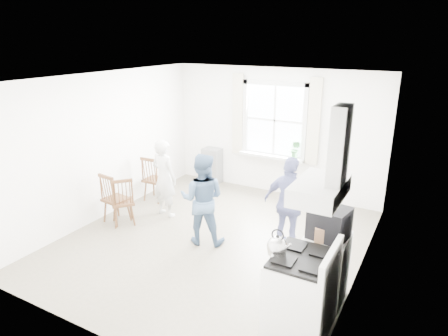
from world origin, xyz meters
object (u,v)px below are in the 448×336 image
(low_cabinet, at_px, (325,268))
(person_mid, at_px, (202,199))
(person_right, at_px, (290,204))
(person_left, at_px, (164,178))
(stereo_stack, at_px, (329,223))
(windsor_chair_c, at_px, (123,197))
(windsor_chair_b, at_px, (111,194))
(gas_stove, at_px, (301,295))
(windsor_chair_a, at_px, (152,175))

(low_cabinet, relative_size, person_mid, 0.61)
(person_right, bearing_deg, person_left, 5.71)
(stereo_stack, bearing_deg, windsor_chair_c, 173.67)
(stereo_stack, bearing_deg, windsor_chair_b, 174.50)
(gas_stove, bearing_deg, windsor_chair_b, 164.83)
(low_cabinet, relative_size, windsor_chair_c, 1.01)
(stereo_stack, xyz_separation_m, windsor_chair_a, (-3.89, 1.51, -0.52))
(person_left, height_order, person_mid, person_mid)
(gas_stove, xyz_separation_m, windsor_chair_c, (-3.55, 1.06, 0.06))
(person_left, bearing_deg, low_cabinet, 168.99)
(windsor_chair_b, bearing_deg, person_left, 50.54)
(windsor_chair_a, xyz_separation_m, person_left, (0.62, -0.39, 0.16))
(windsor_chair_b, relative_size, person_mid, 0.63)
(stereo_stack, distance_m, person_mid, 2.24)
(gas_stove, height_order, windsor_chair_c, gas_stove)
(windsor_chair_b, height_order, person_right, person_right)
(low_cabinet, bearing_deg, windsor_chair_c, 174.33)
(windsor_chair_c, bearing_deg, person_mid, 6.94)
(low_cabinet, relative_size, windsor_chair_a, 0.96)
(person_left, bearing_deg, windsor_chair_c, 70.11)
(gas_stove, xyz_separation_m, person_mid, (-2.05, 1.24, 0.26))
(windsor_chair_b, relative_size, windsor_chair_c, 1.05)
(low_cabinet, bearing_deg, windsor_chair_a, 159.32)
(windsor_chair_c, bearing_deg, person_right, 13.15)
(gas_stove, bearing_deg, person_right, 114.18)
(windsor_chair_a, distance_m, person_left, 0.75)
(gas_stove, xyz_separation_m, stereo_stack, (0.09, 0.66, 0.61))
(stereo_stack, height_order, windsor_chair_c, stereo_stack)
(gas_stove, bearing_deg, windsor_chair_c, 163.39)
(low_cabinet, xyz_separation_m, person_mid, (-2.12, 0.54, 0.29))
(stereo_stack, bearing_deg, person_mid, 164.61)
(stereo_stack, xyz_separation_m, windsor_chair_b, (-3.88, 0.37, -0.52))
(windsor_chair_a, xyz_separation_m, person_right, (3.04, -0.45, 0.17))
(gas_stove, bearing_deg, person_left, 150.96)
(windsor_chair_c, bearing_deg, low_cabinet, -5.67)
(windsor_chair_a, relative_size, windsor_chair_b, 1.00)
(gas_stove, distance_m, person_right, 1.89)
(person_left, bearing_deg, windsor_chair_b, 57.72)
(gas_stove, relative_size, windsor_chair_a, 1.20)
(person_mid, bearing_deg, windsor_chair_c, -11.88)
(person_mid, bearing_deg, stereo_stack, 145.80)
(windsor_chair_b, height_order, windsor_chair_c, windsor_chair_b)
(low_cabinet, relative_size, stereo_stack, 1.86)
(low_cabinet, xyz_separation_m, windsor_chair_a, (-3.88, 1.46, 0.12))
(low_cabinet, bearing_deg, windsor_chair_b, 175.12)
(windsor_chair_a, bearing_deg, person_left, -32.48)
(person_mid, bearing_deg, low_cabinet, 146.80)
(windsor_chair_c, xyz_separation_m, person_right, (2.79, 0.65, 0.20))
(windsor_chair_c, xyz_separation_m, person_mid, (1.51, 0.18, 0.20))
(stereo_stack, relative_size, person_mid, 0.33)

